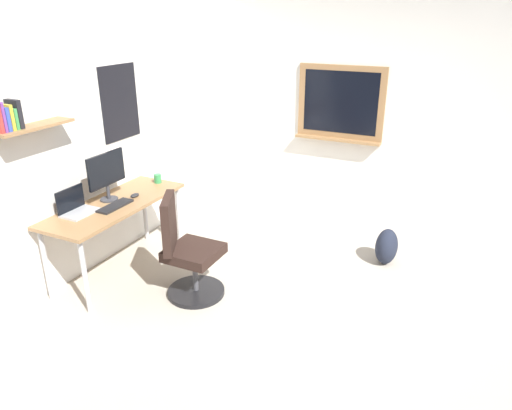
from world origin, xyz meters
TOP-DOWN VIEW (x-y plane):
  - ground_plane at (0.00, 0.00)m, footprint 5.20×5.20m
  - wall_back at (-0.01, 2.45)m, footprint 5.00×0.30m
  - wall_right at (2.45, 0.03)m, footprint 0.22×5.00m
  - desk at (-0.28, 2.08)m, footprint 1.48×0.57m
  - office_chair at (-0.34, 1.25)m, footprint 0.55×0.56m
  - laptop at (-0.61, 2.22)m, footprint 0.31×0.21m
  - monitor_primary at (-0.24, 2.17)m, footprint 0.46×0.17m
  - keyboard at (-0.35, 2.01)m, footprint 0.37×0.13m
  - computer_mouse at (-0.07, 2.01)m, footprint 0.10×0.06m
  - coffee_mug at (0.36, 2.06)m, footprint 0.08×0.08m
  - backpack at (1.02, -0.24)m, footprint 0.32×0.22m

SIDE VIEW (x-z plane):
  - ground_plane at x=0.00m, z-range 0.00..0.00m
  - backpack at x=1.02m, z-range 0.00..0.37m
  - office_chair at x=-0.34m, z-range -0.07..0.88m
  - desk at x=-0.28m, z-range 0.29..1.01m
  - keyboard at x=-0.35m, z-range 0.73..0.75m
  - computer_mouse at x=-0.07m, z-range 0.73..0.76m
  - coffee_mug at x=0.36m, z-range 0.73..0.82m
  - laptop at x=-0.61m, z-range 0.67..0.90m
  - monitor_primary at x=-0.24m, z-range 0.76..1.23m
  - wall_right at x=2.45m, z-range 0.00..2.60m
  - wall_back at x=-0.01m, z-range 0.00..2.60m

